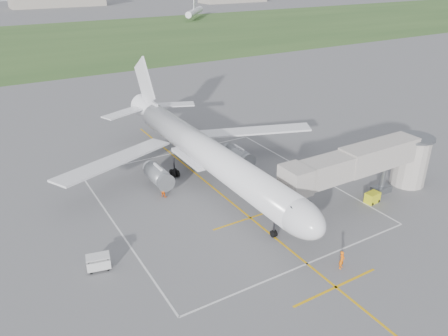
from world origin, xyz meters
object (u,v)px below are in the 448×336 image
airliner (205,152)px  jet_bridge (374,163)px  gpu_unit (372,198)px  baggage_cart (99,263)px  ramp_worker_wing (163,190)px  ramp_worker_nose (342,260)px

airliner → jet_bridge: bearing=-42.2°
gpu_unit → airliner: bearing=128.7°
jet_bridge → baggage_cart: bearing=174.5°
ramp_worker_wing → ramp_worker_nose: bearing=168.8°
baggage_cart → ramp_worker_wing: 15.20m
gpu_unit → ramp_worker_nose: ramp_worker_nose is taller
gpu_unit → ramp_worker_wing: 26.08m
airliner → ramp_worker_nose: size_ratio=24.41×
ramp_worker_wing → baggage_cart: bearing=98.9°
airliner → ramp_worker_wing: airliner is taller
gpu_unit → ramp_worker_wing: bearing=140.4°
airliner → gpu_unit: (14.98, -15.47, -3.73)m
airliner → gpu_unit: bearing=-45.9°
gpu_unit → ramp_worker_wing: size_ratio=1.00×
ramp_worker_nose → gpu_unit: bearing=6.0°
baggage_cart → ramp_worker_nose: 23.50m
gpu_unit → baggage_cart: bearing=166.9°
airliner → ramp_worker_wing: (-6.59, -0.82, -3.45)m
gpu_unit → ramp_worker_nose: bearing=-154.7°
jet_bridge → ramp_worker_wing: 26.32m
jet_bridge → ramp_worker_nose: jet_bridge is taller
gpu_unit → baggage_cart: baggage_cart is taller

